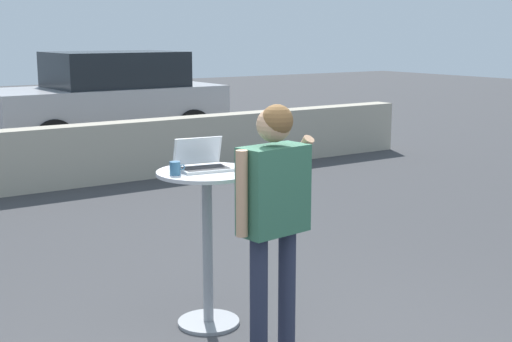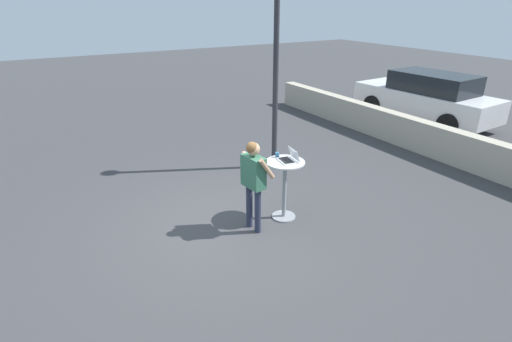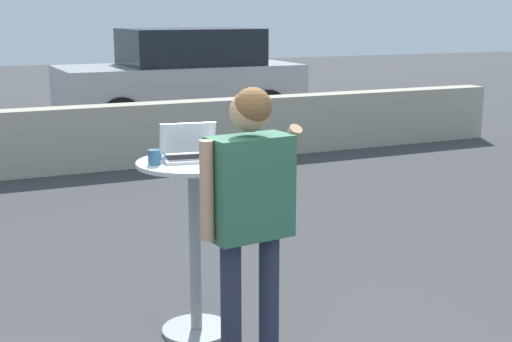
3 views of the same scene
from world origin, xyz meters
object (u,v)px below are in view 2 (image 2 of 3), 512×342
Objects in this scene: laptop at (289,158)px; street_lamp at (276,42)px; parked_car_near_street at (426,97)px; coffee_mug at (277,155)px; standing_person at (253,176)px; cafe_table at (285,181)px.

street_lamp reaches higher than laptop.
parked_car_near_street reaches higher than laptop.
standing_person reaches higher than coffee_mug.
street_lamp is (-2.16, 1.82, 1.82)m from standing_person.
standing_person is (0.06, -0.74, -0.13)m from laptop.
coffee_mug is at bearing -162.72° from laptop.
cafe_table is at bearing -96.54° from laptop.
standing_person is (0.31, -0.67, -0.13)m from coffee_mug.
parked_car_near_street is at bearing 110.99° from cafe_table.
parked_car_near_street is (-2.90, 8.05, -0.22)m from standing_person.
cafe_table is 3.18m from street_lamp.
standing_person reaches higher than laptop.
standing_person is at bearing -65.38° from coffee_mug.
laptop is at bearing 83.46° from cafe_table.
laptop is (0.01, 0.07, 0.42)m from cafe_table.
street_lamp is at bearing 139.82° from standing_person.
laptop is at bearing -68.78° from parked_car_near_street.
street_lamp is (-2.10, 1.08, 1.69)m from laptop.
standing_person is 0.36× the size of street_lamp.
cafe_table is at bearing 95.96° from standing_person.
parked_car_near_street is 6.59m from street_lamp.
parked_car_near_street is (-2.83, 7.38, 0.07)m from cafe_table.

